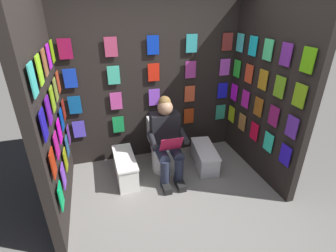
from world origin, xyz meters
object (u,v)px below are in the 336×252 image
comic_longbox_near (125,167)px  toilet (163,148)px  comic_longbox_far (205,156)px  person_reading (167,139)px

comic_longbox_near → toilet: bearing=-168.4°
comic_longbox_near → comic_longbox_far: bearing=177.9°
toilet → comic_longbox_far: size_ratio=1.02×
person_reading → comic_longbox_near: size_ratio=1.61×
person_reading → comic_longbox_near: (0.60, -0.09, -0.42)m
person_reading → comic_longbox_near: person_reading is taller
comic_longbox_near → comic_longbox_far: (-1.23, 0.02, -0.03)m
toilet → comic_longbox_near: bearing=13.6°
person_reading → comic_longbox_far: bearing=-172.7°
comic_longbox_near → person_reading: bearing=170.2°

